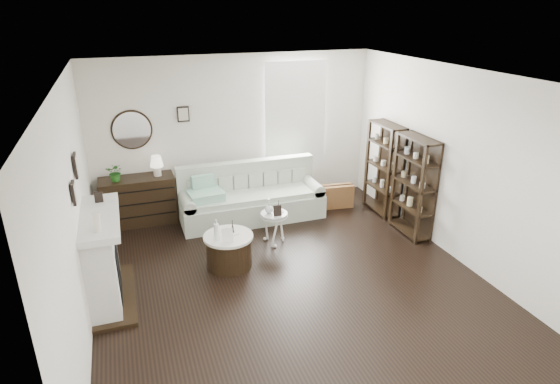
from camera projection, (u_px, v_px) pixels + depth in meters
name	position (u px, v px, depth m)	size (l,w,h in m)	color
room	(276.00, 116.00, 8.36)	(5.50, 5.50, 5.50)	black
fireplace	(103.00, 261.00, 5.73)	(0.50, 1.40, 1.84)	silver
shelf_unit_far	(384.00, 169.00, 8.13)	(0.30, 0.80, 1.60)	black
shelf_unit_near	(414.00, 186.00, 7.35)	(0.30, 0.80, 1.60)	black
sofa	(251.00, 200.00, 8.09)	(2.43, 0.84, 0.94)	#9CA694
quilt	(206.00, 195.00, 7.65)	(0.55, 0.45, 0.14)	#217B50
suitcase	(336.00, 196.00, 8.51)	(0.63, 0.21, 0.42)	brown
dresser	(139.00, 200.00, 7.84)	(1.21, 0.52, 0.80)	black
table_lamp	(157.00, 166.00, 7.74)	(0.22, 0.22, 0.34)	beige
potted_plant	(116.00, 172.00, 7.50)	(0.27, 0.24, 0.30)	#22621C
drum_table	(229.00, 250.00, 6.58)	(0.69, 0.69, 0.48)	black
pedestal_table	(274.00, 216.00, 7.14)	(0.42, 0.42, 0.51)	white
eiffel_drum	(233.00, 227.00, 6.52)	(0.10, 0.10, 0.18)	black
bottle_drum	(216.00, 230.00, 6.31)	(0.07, 0.07, 0.30)	silver
card_frame_drum	(227.00, 235.00, 6.29)	(0.15, 0.01, 0.20)	silver
eiffel_ped	(279.00, 207.00, 7.14)	(0.09, 0.09, 0.16)	black
flask_ped	(269.00, 206.00, 7.07)	(0.13, 0.13, 0.23)	silver
card_frame_ped	(277.00, 211.00, 7.00)	(0.12, 0.01, 0.17)	black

